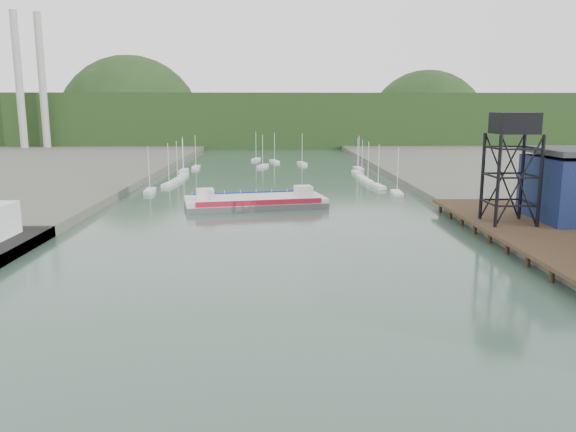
{
  "coord_description": "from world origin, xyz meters",
  "views": [
    {
      "loc": [
        0.67,
        -22.29,
        18.67
      ],
      "look_at": [
        2.51,
        54.3,
        4.0
      ],
      "focal_mm": 35.0,
      "sensor_mm": 36.0,
      "label": 1
    }
  ],
  "objects": [
    {
      "name": "east_pier",
      "position": [
        37.0,
        45.0,
        1.9
      ],
      "size": [
        14.0,
        70.0,
        2.45
      ],
      "color": "black",
      "rests_on": "ground"
    },
    {
      "name": "lift_tower",
      "position": [
        35.0,
        58.0,
        15.65
      ],
      "size": [
        6.5,
        6.5,
        16.0
      ],
      "color": "black",
      "rests_on": "east_pier"
    },
    {
      "name": "marina_sailboats",
      "position": [
        0.08,
        138.46,
        0.35
      ],
      "size": [
        57.71,
        92.65,
        0.9
      ],
      "color": "silver",
      "rests_on": "ground"
    },
    {
      "name": "smokestacks",
      "position": [
        -106.0,
        232.5,
        30.0
      ],
      "size": [
        11.2,
        8.2,
        60.0
      ],
      "color": "#A6A7A2",
      "rests_on": "ground"
    },
    {
      "name": "distant_hills",
      "position": [
        -3.98,
        301.35,
        10.38
      ],
      "size": [
        500.0,
        120.0,
        80.0
      ],
      "color": "#1E3216",
      "rests_on": "ground"
    },
    {
      "name": "chain_ferry",
      "position": [
        -3.1,
        84.74,
        1.1
      ],
      "size": [
        28.25,
        15.74,
        3.84
      ],
      "rotation": [
        0.0,
        0.0,
        0.2
      ],
      "color": "#4F4F51",
      "rests_on": "ground"
    }
  ]
}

